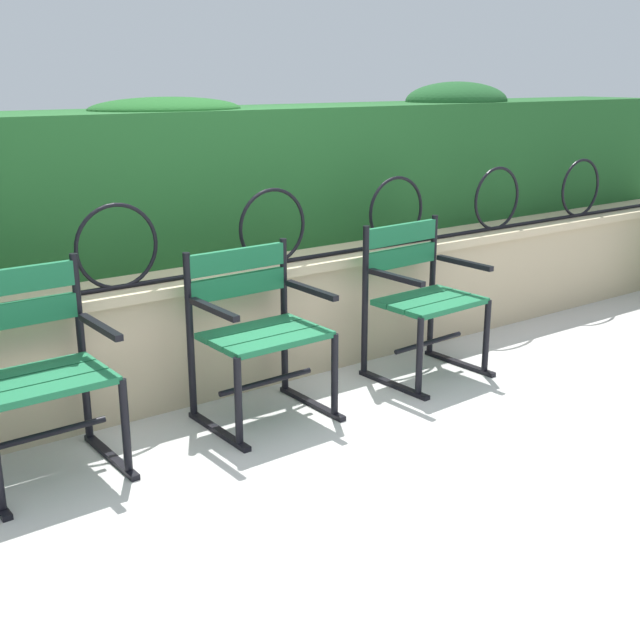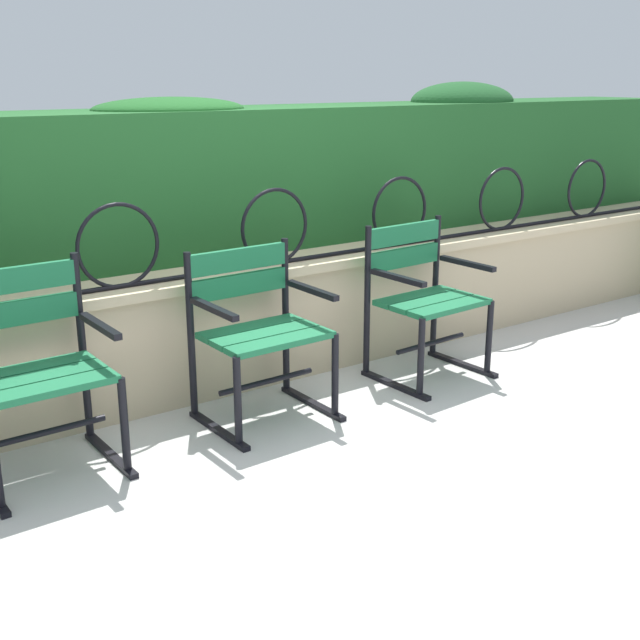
{
  "view_description": "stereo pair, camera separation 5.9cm",
  "coord_description": "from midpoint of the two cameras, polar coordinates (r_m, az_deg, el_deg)",
  "views": [
    {
      "loc": [
        -2.12,
        -2.76,
        1.65
      ],
      "look_at": [
        0.0,
        0.16,
        0.55
      ],
      "focal_mm": 45.36,
      "sensor_mm": 36.0,
      "label": 1
    },
    {
      "loc": [
        -2.08,
        -2.79,
        1.65
      ],
      "look_at": [
        0.0,
        0.16,
        0.55
      ],
      "focal_mm": 45.36,
      "sensor_mm": 36.0,
      "label": 2
    }
  ],
  "objects": [
    {
      "name": "park_chair_right",
      "position": [
        4.57,
        6.72,
        1.78
      ],
      "size": [
        0.61,
        0.55,
        0.86
      ],
      "color": "#19663D",
      "rests_on": "ground"
    },
    {
      "name": "hedge_row",
      "position": [
        4.75,
        -10.11,
        9.94
      ],
      "size": [
        8.07,
        0.68,
        0.95
      ],
      "color": "#1E5123",
      "rests_on": "stone_wall"
    },
    {
      "name": "park_chair_centre",
      "position": [
        3.98,
        -4.93,
        -0.53
      ],
      "size": [
        0.61,
        0.54,
        0.84
      ],
      "color": "#19663D",
      "rests_on": "ground"
    },
    {
      "name": "stone_wall",
      "position": [
        4.47,
        -6.3,
        -0.32
      ],
      "size": [
        8.24,
        0.41,
        0.65
      ],
      "color": "tan",
      "rests_on": "ground"
    },
    {
      "name": "park_chair_left",
      "position": [
        3.61,
        -19.9,
        -3.22
      ],
      "size": [
        0.58,
        0.53,
        0.9
      ],
      "color": "#19663D",
      "rests_on": "ground"
    },
    {
      "name": "ground_plane",
      "position": [
        3.85,
        1.0,
        -8.43
      ],
      "size": [
        60.0,
        60.0,
        0.0
      ],
      "primitive_type": "plane",
      "color": "#B7B5AF"
    },
    {
      "name": "iron_arch_fence",
      "position": [
        4.19,
        -8.49,
        5.56
      ],
      "size": [
        7.68,
        0.02,
        0.42
      ],
      "color": "black",
      "rests_on": "stone_wall"
    }
  ]
}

